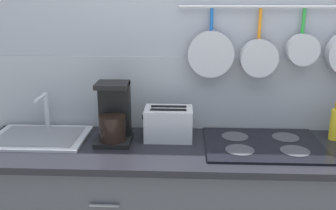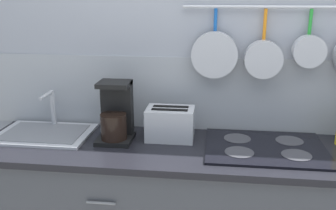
# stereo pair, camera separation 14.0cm
# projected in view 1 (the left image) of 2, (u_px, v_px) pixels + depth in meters

# --- Properties ---
(wall_back) EXTENTS (7.20, 0.16, 2.60)m
(wall_back) POSITION_uv_depth(u_px,v_px,m) (243.00, 63.00, 2.12)
(wall_back) COLOR #999EA8
(wall_back) RESTS_ON ground_plane
(countertop) EXTENTS (2.83, 0.56, 0.03)m
(countertop) POSITION_uv_depth(u_px,v_px,m) (248.00, 151.00, 1.93)
(countertop) COLOR black
(countertop) RESTS_ON cabinet_base
(sink_basin) EXTENTS (0.51, 0.37, 0.22)m
(sink_basin) POSITION_uv_depth(u_px,v_px,m) (40.00, 135.00, 2.05)
(sink_basin) COLOR #B7BABF
(sink_basin) RESTS_ON countertop
(coffee_maker) EXTENTS (0.18, 0.19, 0.32)m
(coffee_maker) POSITION_uv_depth(u_px,v_px,m) (114.00, 118.00, 1.98)
(coffee_maker) COLOR black
(coffee_maker) RESTS_ON countertop
(toaster) EXTENTS (0.27, 0.17, 0.18)m
(toaster) POSITION_uv_depth(u_px,v_px,m) (169.00, 124.00, 2.02)
(toaster) COLOR #B7BABF
(toaster) RESTS_ON countertop
(cooktop) EXTENTS (0.61, 0.46, 0.01)m
(cooktop) POSITION_uv_depth(u_px,v_px,m) (263.00, 145.00, 1.95)
(cooktop) COLOR black
(cooktop) RESTS_ON countertop
(bottle_vinegar) EXTENTS (0.06, 0.06, 0.21)m
(bottle_vinegar) POSITION_uv_depth(u_px,v_px,m) (335.00, 123.00, 2.01)
(bottle_vinegar) COLOR yellow
(bottle_vinegar) RESTS_ON countertop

